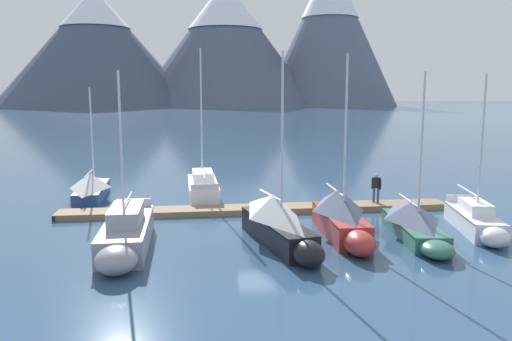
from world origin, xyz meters
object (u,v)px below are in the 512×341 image
at_px(sailboat_far_berth, 342,216).
at_px(person_on_dock, 376,186).
at_px(sailboat_mid_dock_port, 203,186).
at_px(sailboat_nearest_berth, 92,186).
at_px(sailboat_outer_slip, 415,222).
at_px(sailboat_second_berth, 126,234).
at_px(sailboat_mid_dock_starboard, 278,222).
at_px(sailboat_end_of_dock, 477,221).

distance_m(sailboat_far_berth, person_on_dock, 6.61).
bearing_deg(sailboat_far_berth, sailboat_mid_dock_port, 124.42).
relative_size(sailboat_nearest_berth, sailboat_far_berth, 0.84).
height_order(sailboat_nearest_berth, sailboat_mid_dock_port, sailboat_mid_dock_port).
bearing_deg(sailboat_nearest_berth, sailboat_outer_slip, -30.35).
height_order(sailboat_second_berth, sailboat_mid_dock_port, sailboat_mid_dock_port).
relative_size(sailboat_mid_dock_port, sailboat_outer_slip, 1.24).
xyz_separation_m(sailboat_second_berth, person_on_dock, (12.78, 7.09, 0.56)).
relative_size(sailboat_mid_dock_starboard, sailboat_far_berth, 1.00).
bearing_deg(sailboat_mid_dock_starboard, sailboat_mid_dock_port, 108.84).
bearing_deg(person_on_dock, sailboat_end_of_dock, -60.31).
xyz_separation_m(sailboat_second_berth, sailboat_mid_dock_starboard, (6.43, 0.41, 0.30)).
bearing_deg(sailboat_outer_slip, sailboat_mid_dock_port, 134.43).
relative_size(sailboat_nearest_berth, sailboat_second_berth, 0.92).
xyz_separation_m(sailboat_second_berth, sailboat_mid_dock_port, (2.78, 11.10, -0.03)).
height_order(sailboat_second_berth, sailboat_mid_dock_starboard, sailboat_mid_dock_starboard).
relative_size(sailboat_mid_dock_starboard, person_on_dock, 4.85).
distance_m(sailboat_second_berth, sailboat_outer_slip, 12.74).
xyz_separation_m(sailboat_far_berth, sailboat_outer_slip, (3.27, -0.41, -0.23)).
height_order(sailboat_mid_dock_port, sailboat_mid_dock_starboard, sailboat_mid_dock_port).
distance_m(sailboat_mid_dock_starboard, sailboat_outer_slip, 6.30).
bearing_deg(sailboat_mid_dock_starboard, person_on_dock, 46.50).
height_order(sailboat_far_berth, sailboat_outer_slip, sailboat_far_berth).
bearing_deg(sailboat_end_of_dock, sailboat_nearest_berth, 155.27).
height_order(sailboat_nearest_berth, sailboat_second_berth, sailboat_second_berth).
bearing_deg(sailboat_end_of_dock, sailboat_outer_slip, -169.26).
xyz_separation_m(sailboat_end_of_dock, person_on_dock, (-3.14, 5.50, 0.67)).
xyz_separation_m(sailboat_nearest_berth, sailboat_mid_dock_starboard, (10.46, -10.38, 0.21)).
xyz_separation_m(sailboat_far_berth, person_on_dock, (3.34, 5.70, 0.28)).
xyz_separation_m(sailboat_second_berth, sailboat_end_of_dock, (15.92, 1.59, -0.11)).
height_order(sailboat_mid_dock_starboard, sailboat_outer_slip, sailboat_mid_dock_starboard).
bearing_deg(sailboat_mid_dock_starboard, sailboat_second_berth, -176.39).
relative_size(sailboat_second_berth, person_on_dock, 4.43).
bearing_deg(sailboat_end_of_dock, person_on_dock, 119.69).
bearing_deg(sailboat_second_berth, sailboat_far_berth, 8.41).
xyz_separation_m(sailboat_mid_dock_port, sailboat_mid_dock_starboard, (3.65, -10.70, 0.34)).
distance_m(sailboat_nearest_berth, sailboat_mid_dock_starboard, 14.74).
distance_m(sailboat_second_berth, sailboat_mid_dock_port, 11.45).
bearing_deg(sailboat_mid_dock_starboard, sailboat_far_berth, 18.25).
bearing_deg(person_on_dock, sailboat_mid_dock_port, 158.14).
height_order(sailboat_second_berth, sailboat_outer_slip, sailboat_outer_slip).
bearing_deg(sailboat_far_berth, sailboat_nearest_berth, 145.12).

